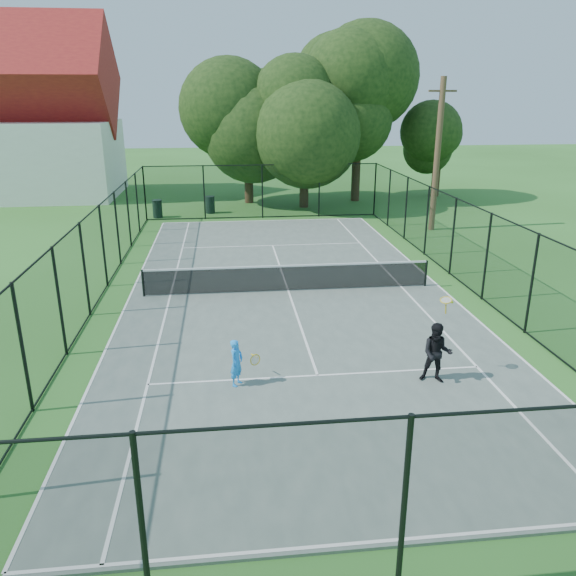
{
  "coord_description": "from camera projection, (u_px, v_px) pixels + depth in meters",
  "views": [
    {
      "loc": [
        -2.11,
        -18.62,
        6.58
      ],
      "look_at": [
        -0.35,
        -3.0,
        1.2
      ],
      "focal_mm": 35.0,
      "sensor_mm": 36.0,
      "label": 1
    }
  ],
  "objects": [
    {
      "name": "ground",
      "position": [
        288.0,
        292.0,
        19.86
      ],
      "size": [
        120.0,
        120.0,
        0.0
      ],
      "primitive_type": "plane",
      "color": "#2F6522"
    },
    {
      "name": "tennis_court",
      "position": [
        288.0,
        292.0,
        19.85
      ],
      "size": [
        11.0,
        24.0,
        0.06
      ],
      "primitive_type": "cube",
      "color": "#53625A",
      "rests_on": "ground"
    },
    {
      "name": "tennis_net",
      "position": [
        288.0,
        277.0,
        19.67
      ],
      "size": [
        10.08,
        0.08,
        0.95
      ],
      "color": "black",
      "rests_on": "tennis_court"
    },
    {
      "name": "fence",
      "position": [
        288.0,
        252.0,
        19.37
      ],
      "size": [
        13.1,
        26.1,
        3.0
      ],
      "color": "black",
      "rests_on": "ground"
    },
    {
      "name": "tree_near_left",
      "position": [
        247.0,
        123.0,
        35.01
      ],
      "size": [
        6.25,
        6.25,
        8.15
      ],
      "color": "#332114",
      "rests_on": "ground"
    },
    {
      "name": "tree_near_mid",
      "position": [
        305.0,
        124.0,
        33.58
      ],
      "size": [
        6.2,
        6.2,
        8.11
      ],
      "color": "#332114",
      "rests_on": "ground"
    },
    {
      "name": "tree_near_right",
      "position": [
        358.0,
        106.0,
        35.44
      ],
      "size": [
        6.82,
        6.82,
        9.41
      ],
      "color": "#332114",
      "rests_on": "ground"
    },
    {
      "name": "tree_far_right",
      "position": [
        439.0,
        145.0,
        38.0
      ],
      "size": [
        4.2,
        4.2,
        5.55
      ],
      "color": "#332114",
      "rests_on": "ground"
    },
    {
      "name": "trash_bin_left",
      "position": [
        157.0,
        209.0,
        31.96
      ],
      "size": [
        0.58,
        0.58,
        1.01
      ],
      "color": "black",
      "rests_on": "ground"
    },
    {
      "name": "trash_bin_right",
      "position": [
        210.0,
        205.0,
        33.17
      ],
      "size": [
        0.58,
        0.58,
        1.0
      ],
      "color": "black",
      "rests_on": "ground"
    },
    {
      "name": "utility_pole",
      "position": [
        437.0,
        155.0,
        27.99
      ],
      "size": [
        1.4,
        0.3,
        7.5
      ],
      "color": "#4C3823",
      "rests_on": "ground"
    },
    {
      "name": "player_blue",
      "position": [
        237.0,
        363.0,
        13.22
      ],
      "size": [
        0.81,
        0.5,
        1.15
      ],
      "color": "#1D91F8",
      "rests_on": "tennis_court"
    },
    {
      "name": "player_black",
      "position": [
        437.0,
        353.0,
        13.31
      ],
      "size": [
        0.88,
        0.88,
        2.02
      ],
      "color": "black",
      "rests_on": "tennis_court"
    }
  ]
}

